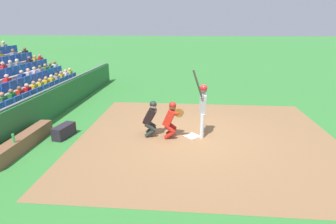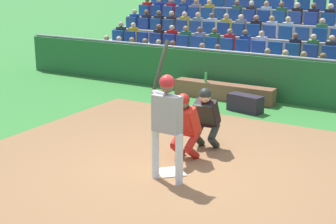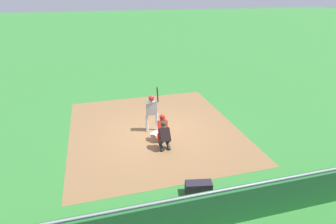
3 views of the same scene
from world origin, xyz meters
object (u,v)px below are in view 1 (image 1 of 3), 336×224
object	(u,v)px
batter_at_plate	(203,104)
home_plate_umpire	(151,117)
home_plate_marker	(192,136)
water_bottle_on_bench	(13,138)
catcher_crouching	(171,118)
equipment_duffel_bag	(64,131)
dugout_bench	(23,142)

from	to	relation	value
batter_at_plate	home_plate_umpire	size ratio (longest dim) A/B	1.83
home_plate_marker	home_plate_umpire	size ratio (longest dim) A/B	0.35
water_bottle_on_bench	batter_at_plate	bearing A→B (deg)	110.60
catcher_crouching	home_plate_umpire	xyz separation A→B (m)	(-0.10, -0.70, -0.03)
home_plate_marker	batter_at_plate	xyz separation A→B (m)	(-0.11, 0.33, 1.13)
equipment_duffel_bag	home_plate_umpire	bearing A→B (deg)	108.68
batter_at_plate	dugout_bench	bearing A→B (deg)	-74.43
batter_at_plate	equipment_duffel_bag	distance (m)	4.82
home_plate_marker	home_plate_umpire	bearing A→B (deg)	-88.04
batter_at_plate	water_bottle_on_bench	size ratio (longest dim) A/B	8.57
dugout_bench	equipment_duffel_bag	bearing A→B (deg)	139.29
home_plate_marker	batter_at_plate	bearing A→B (deg)	107.77
batter_at_plate	catcher_crouching	size ratio (longest dim) A/B	1.80
water_bottle_on_bench	equipment_duffel_bag	xyz separation A→B (m)	(-1.49, 0.76, -0.36)
home_plate_marker	water_bottle_on_bench	xyz separation A→B (m)	(1.95, -5.13, 0.56)
home_plate_marker	equipment_duffel_bag	distance (m)	4.40
home_plate_marker	batter_at_plate	distance (m)	1.18
home_plate_marker	equipment_duffel_bag	xyz separation A→B (m)	(0.45, -4.37, 0.20)
batter_at_plate	equipment_duffel_bag	size ratio (longest dim) A/B	2.64
batter_at_plate	home_plate_umpire	world-z (taller)	batter_at_plate
home_plate_umpire	equipment_duffel_bag	size ratio (longest dim) A/B	1.44
home_plate_marker	equipment_duffel_bag	size ratio (longest dim) A/B	0.50
water_bottle_on_bench	equipment_duffel_bag	world-z (taller)	water_bottle_on_bench
catcher_crouching	dugout_bench	world-z (taller)	catcher_crouching
home_plate_marker	water_bottle_on_bench	bearing A→B (deg)	-69.23
home_plate_marker	equipment_duffel_bag	bearing A→B (deg)	-84.07
dugout_bench	equipment_duffel_bag	xyz separation A→B (m)	(-0.99, 0.85, -0.01)
batter_at_plate	dugout_bench	xyz separation A→B (m)	(1.55, -5.55, -0.92)
dugout_bench	water_bottle_on_bench	world-z (taller)	water_bottle_on_bench
home_plate_marker	catcher_crouching	size ratio (longest dim) A/B	0.34
home_plate_marker	dugout_bench	size ratio (longest dim) A/B	0.15
home_plate_umpire	water_bottle_on_bench	bearing A→B (deg)	-62.93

